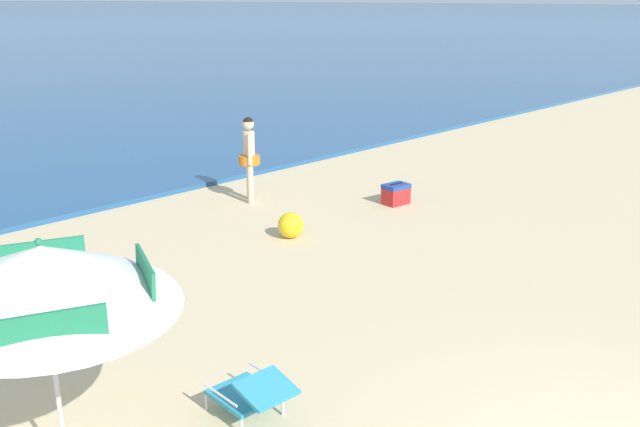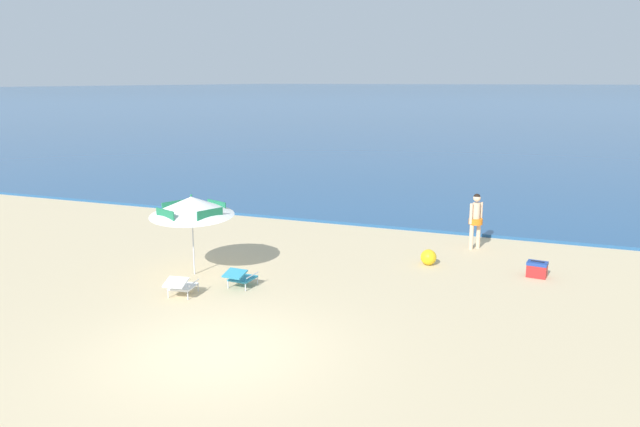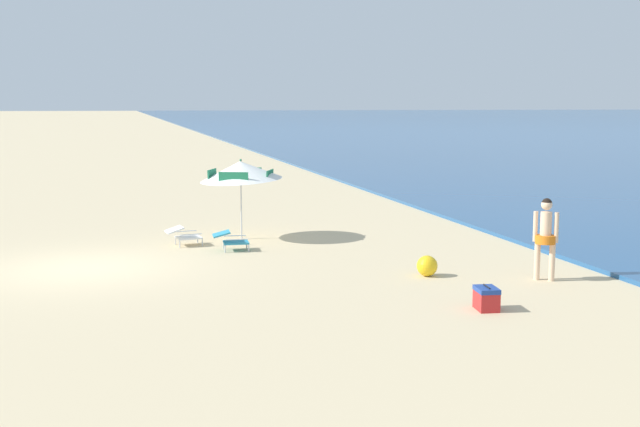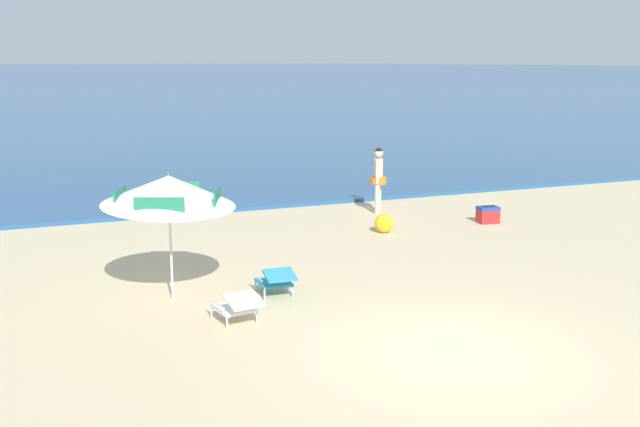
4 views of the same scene
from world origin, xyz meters
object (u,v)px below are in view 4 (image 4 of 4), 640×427
at_px(lounge_chair_under_umbrella, 237,306).
at_px(beach_umbrella_striped_main, 169,191).
at_px(lounge_chair_beside_umbrella, 276,280).
at_px(person_standing_near_shore, 378,175).
at_px(cooler_box, 488,215).
at_px(beach_ball, 384,223).

bearing_deg(lounge_chair_under_umbrella, beach_umbrella_striped_main, 112.13).
distance_m(beach_umbrella_striped_main, lounge_chair_beside_umbrella, 2.29).
distance_m(lounge_chair_under_umbrella, person_standing_near_shore, 8.92).
bearing_deg(lounge_chair_under_umbrella, person_standing_near_shore, 49.23).
bearing_deg(lounge_chair_under_umbrella, lounge_chair_beside_umbrella, 46.93).
bearing_deg(cooler_box, lounge_chair_beside_umbrella, -152.29).
bearing_deg(beach_umbrella_striped_main, lounge_chair_beside_umbrella, -17.43).
distance_m(lounge_chair_beside_umbrella, person_standing_near_shore, 7.49).
relative_size(lounge_chair_under_umbrella, lounge_chair_beside_umbrella, 1.05).
height_order(person_standing_near_shore, cooler_box, person_standing_near_shore).
height_order(lounge_chair_beside_umbrella, person_standing_near_shore, person_standing_near_shore).
relative_size(lounge_chair_under_umbrella, beach_ball, 2.14).
bearing_deg(lounge_chair_under_umbrella, cooler_box, 30.77).
relative_size(lounge_chair_under_umbrella, person_standing_near_shore, 0.56).
xyz_separation_m(beach_umbrella_striped_main, lounge_chair_beside_umbrella, (1.62, -0.51, -1.53)).
xyz_separation_m(person_standing_near_shore, cooler_box, (1.85, -2.18, -0.77)).
xyz_separation_m(lounge_chair_under_umbrella, cooler_box, (7.66, 4.56, -0.08)).
xyz_separation_m(lounge_chair_beside_umbrella, cooler_box, (6.68, 3.51, -0.08)).
relative_size(beach_umbrella_striped_main, cooler_box, 5.33).
height_order(lounge_chair_beside_umbrella, beach_ball, lounge_chair_beside_umbrella).
bearing_deg(lounge_chair_beside_umbrella, beach_ball, 42.35).
bearing_deg(person_standing_near_shore, lounge_chair_under_umbrella, -130.77).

